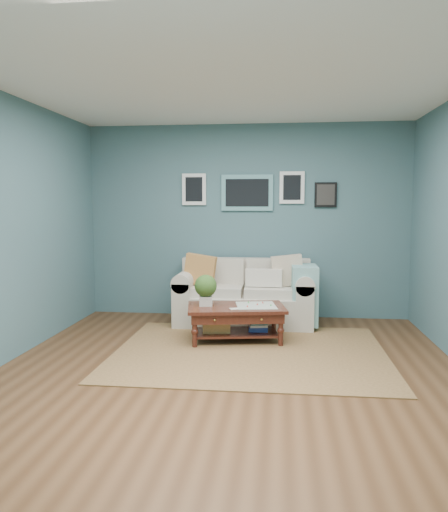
# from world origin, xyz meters

# --- Properties ---
(room_shell) EXTENTS (5.00, 5.02, 2.70)m
(room_shell) POSITION_xyz_m (0.00, 0.06, 1.36)
(room_shell) COLOR brown
(room_shell) RESTS_ON ground
(area_rug) EXTENTS (2.89, 2.31, 0.01)m
(area_rug) POSITION_xyz_m (0.17, 0.71, 0.01)
(area_rug) COLOR brown
(area_rug) RESTS_ON ground
(loveseat) EXTENTS (1.85, 0.84, 0.95)m
(loveseat) POSITION_xyz_m (0.09, 2.02, 0.39)
(loveseat) COLOR beige
(loveseat) RESTS_ON ground
(coffee_table) EXTENTS (1.21, 0.83, 0.78)m
(coffee_table) POSITION_xyz_m (-0.08, 1.13, 0.35)
(coffee_table) COLOR black
(coffee_table) RESTS_ON ground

